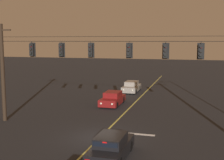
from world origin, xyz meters
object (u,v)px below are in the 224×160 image
at_px(car_waiting_near_lane, 111,147).
at_px(traffic_light_centre, 91,50).
at_px(traffic_light_rightmost, 166,51).
at_px(traffic_light_far_right, 201,51).
at_px(car_oncoming_trailing, 131,87).
at_px(traffic_light_left_inner, 61,50).
at_px(car_oncoming_lead, 113,99).
at_px(traffic_light_leftmost, 32,50).
at_px(traffic_light_right_inner, 129,51).

bearing_deg(car_waiting_near_lane, traffic_light_centre, 120.23).
bearing_deg(traffic_light_rightmost, traffic_light_far_right, 0.00).
relative_size(traffic_light_far_right, car_oncoming_trailing, 0.28).
bearing_deg(car_oncoming_trailing, traffic_light_left_inner, -96.65).
height_order(traffic_light_left_inner, car_oncoming_lead, traffic_light_left_inner).
bearing_deg(traffic_light_leftmost, traffic_light_far_right, 0.00).
bearing_deg(car_oncoming_trailing, traffic_light_rightmost, -70.54).
relative_size(car_waiting_near_lane, car_oncoming_trailing, 0.98).
distance_m(traffic_light_rightmost, traffic_light_far_right, 2.34).
distance_m(traffic_light_leftmost, traffic_light_centre, 4.91).
bearing_deg(traffic_light_right_inner, traffic_light_centre, 180.00).
relative_size(traffic_light_left_inner, car_oncoming_lead, 0.28).
bearing_deg(traffic_light_centre, traffic_light_rightmost, 0.00).
bearing_deg(traffic_light_far_right, car_oncoming_lead, 135.34).
bearing_deg(traffic_light_leftmost, car_oncoming_lead, 63.12).
height_order(traffic_light_centre, traffic_light_rightmost, same).
bearing_deg(traffic_light_left_inner, traffic_light_far_right, 0.00).
bearing_deg(traffic_light_left_inner, traffic_light_right_inner, 0.00).
relative_size(traffic_light_leftmost, traffic_light_left_inner, 1.00).
distance_m(traffic_light_rightmost, car_waiting_near_lane, 7.89).
xyz_separation_m(traffic_light_right_inner, car_oncoming_trailing, (-3.34, 16.81, -5.30)).
bearing_deg(traffic_light_leftmost, traffic_light_centre, 0.00).
xyz_separation_m(traffic_light_centre, traffic_light_far_right, (7.86, 0.00, 0.00)).
bearing_deg(traffic_light_centre, traffic_light_left_inner, 180.00).
relative_size(traffic_light_centre, car_waiting_near_lane, 0.28).
height_order(car_oncoming_lead, car_oncoming_trailing, same).
relative_size(traffic_light_centre, traffic_light_far_right, 1.00).
relative_size(traffic_light_leftmost, car_oncoming_trailing, 0.28).
relative_size(traffic_light_centre, traffic_light_rightmost, 1.00).
bearing_deg(traffic_light_centre, traffic_light_right_inner, 0.00).
distance_m(traffic_light_right_inner, car_oncoming_trailing, 17.94).
bearing_deg(traffic_light_left_inner, car_waiting_near_lane, -44.13).
height_order(car_waiting_near_lane, car_oncoming_lead, same).
relative_size(traffic_light_leftmost, car_waiting_near_lane, 0.28).
distance_m(traffic_light_leftmost, car_waiting_near_lane, 10.99).
bearing_deg(car_oncoming_lead, traffic_light_left_inner, -101.67).
xyz_separation_m(car_waiting_near_lane, car_oncoming_lead, (-3.76, 13.74, -0.00)).
height_order(traffic_light_right_inner, traffic_light_rightmost, same).
relative_size(traffic_light_centre, traffic_light_right_inner, 1.00).
relative_size(traffic_light_right_inner, car_oncoming_trailing, 0.28).
xyz_separation_m(traffic_light_leftmost, traffic_light_rightmost, (10.43, 0.00, 0.00)).
height_order(traffic_light_centre, traffic_light_far_right, same).
xyz_separation_m(traffic_light_right_inner, car_oncoming_lead, (-3.57, 8.41, -5.30)).
bearing_deg(car_oncoming_lead, traffic_light_leftmost, -116.88).
distance_m(traffic_light_far_right, car_oncoming_trailing, 19.48).
relative_size(traffic_light_leftmost, traffic_light_rightmost, 1.00).
bearing_deg(car_oncoming_trailing, traffic_light_leftmost, -104.93).
bearing_deg(traffic_light_far_right, car_oncoming_trailing, 116.23).
relative_size(traffic_light_left_inner, traffic_light_far_right, 1.00).
bearing_deg(car_waiting_near_lane, traffic_light_right_inner, 92.03).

